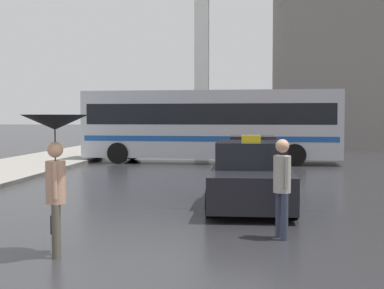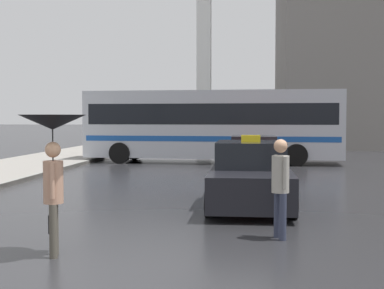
{
  "view_description": "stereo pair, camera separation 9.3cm",
  "coord_description": "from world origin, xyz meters",
  "px_view_note": "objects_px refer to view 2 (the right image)",
  "views": [
    {
      "loc": [
        1.93,
        -6.39,
        2.08
      ],
      "look_at": [
        0.63,
        7.05,
        1.4
      ],
      "focal_mm": 50.0,
      "sensor_mm": 36.0,
      "label": 1
    },
    {
      "loc": [
        2.02,
        -6.38,
        2.08
      ],
      "look_at": [
        0.63,
        7.05,
        1.4
      ],
      "focal_mm": 50.0,
      "sensor_mm": 36.0,
      "label": 2
    }
  ],
  "objects_px": {
    "taxi": "(251,177)",
    "sedan_red": "(254,157)",
    "monument_cross": "(204,10)",
    "pedestrian_with_umbrella": "(53,144)",
    "city_bus": "(212,123)",
    "pedestrian_man": "(280,180)"
  },
  "relations": [
    {
      "from": "pedestrian_man",
      "to": "monument_cross",
      "type": "xyz_separation_m",
      "value": [
        -3.38,
        25.61,
        8.01
      ]
    },
    {
      "from": "pedestrian_man",
      "to": "city_bus",
      "type": "bearing_deg",
      "value": 166.22
    },
    {
      "from": "city_bus",
      "to": "pedestrian_man",
      "type": "relative_size",
      "value": 6.85
    },
    {
      "from": "pedestrian_with_umbrella",
      "to": "pedestrian_man",
      "type": "height_order",
      "value": "pedestrian_with_umbrella"
    },
    {
      "from": "taxi",
      "to": "monument_cross",
      "type": "bearing_deg",
      "value": -82.6
    },
    {
      "from": "taxi",
      "to": "pedestrian_man",
      "type": "height_order",
      "value": "pedestrian_man"
    },
    {
      "from": "taxi",
      "to": "sedan_red",
      "type": "xyz_separation_m",
      "value": [
        0.16,
        6.91,
        -0.03
      ]
    },
    {
      "from": "sedan_red",
      "to": "taxi",
      "type": "bearing_deg",
      "value": 88.71
    },
    {
      "from": "sedan_red",
      "to": "pedestrian_with_umbrella",
      "type": "distance_m",
      "value": 12.18
    },
    {
      "from": "sedan_red",
      "to": "monument_cross",
      "type": "height_order",
      "value": "monument_cross"
    },
    {
      "from": "taxi",
      "to": "monument_cross",
      "type": "height_order",
      "value": "monument_cross"
    },
    {
      "from": "pedestrian_with_umbrella",
      "to": "pedestrian_man",
      "type": "relative_size",
      "value": 1.24
    },
    {
      "from": "sedan_red",
      "to": "monument_cross",
      "type": "xyz_separation_m",
      "value": [
        -3.05,
        15.4,
        8.36
      ]
    },
    {
      "from": "pedestrian_with_umbrella",
      "to": "monument_cross",
      "type": "height_order",
      "value": "monument_cross"
    },
    {
      "from": "city_bus",
      "to": "taxi",
      "type": "bearing_deg",
      "value": -168.55
    },
    {
      "from": "taxi",
      "to": "sedan_red",
      "type": "bearing_deg",
      "value": -91.29
    },
    {
      "from": "taxi",
      "to": "pedestrian_with_umbrella",
      "type": "xyz_separation_m",
      "value": [
        -2.96,
        -4.81,
        1.0
      ]
    },
    {
      "from": "pedestrian_man",
      "to": "monument_cross",
      "type": "distance_m",
      "value": 27.05
    },
    {
      "from": "city_bus",
      "to": "pedestrian_with_umbrella",
      "type": "relative_size",
      "value": 5.53
    },
    {
      "from": "city_bus",
      "to": "pedestrian_with_umbrella",
      "type": "height_order",
      "value": "city_bus"
    },
    {
      "from": "pedestrian_with_umbrella",
      "to": "taxi",
      "type": "bearing_deg",
      "value": -47.53
    },
    {
      "from": "taxi",
      "to": "city_bus",
      "type": "relative_size",
      "value": 0.37
    }
  ]
}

